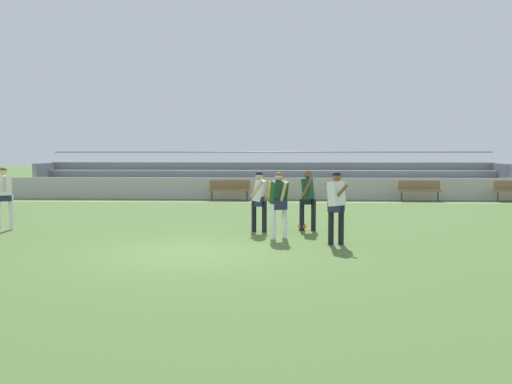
{
  "coord_description": "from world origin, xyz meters",
  "views": [
    {
      "loc": [
        2.02,
        -11.78,
        2.13
      ],
      "look_at": [
        1.15,
        5.58,
        0.91
      ],
      "focal_mm": 39.88,
      "sensor_mm": 36.0,
      "label": 1
    }
  ],
  "objects_px": {
    "player_dark_deep_cover": "(308,195)",
    "soccer_ball": "(302,226)",
    "player_white_challenging": "(4,192)",
    "bench_far_right": "(419,189)",
    "bench_near_wall_gap": "(230,188)",
    "player_white_on_ball": "(259,196)",
    "bleacher_stand": "(269,177)",
    "player_dark_pressing_high": "(279,199)",
    "trash_bin": "(275,191)",
    "player_white_wide_right": "(336,201)"
  },
  "relations": [
    {
      "from": "player_dark_deep_cover",
      "to": "soccer_ball",
      "type": "bearing_deg",
      "value": 153.55
    },
    {
      "from": "player_white_challenging",
      "to": "bench_far_right",
      "type": "bearing_deg",
      "value": 36.38
    },
    {
      "from": "bench_near_wall_gap",
      "to": "player_white_on_ball",
      "type": "height_order",
      "value": "player_white_on_ball"
    },
    {
      "from": "bleacher_stand",
      "to": "player_dark_deep_cover",
      "type": "relative_size",
      "value": 13.68
    },
    {
      "from": "player_white_on_ball",
      "to": "soccer_ball",
      "type": "relative_size",
      "value": 7.36
    },
    {
      "from": "player_white_challenging",
      "to": "player_white_on_ball",
      "type": "bearing_deg",
      "value": 0.2
    },
    {
      "from": "player_white_on_ball",
      "to": "player_dark_pressing_high",
      "type": "distance_m",
      "value": 1.27
    },
    {
      "from": "bleacher_stand",
      "to": "soccer_ball",
      "type": "xyz_separation_m",
      "value": [
        1.25,
        -12.5,
        -0.79
      ]
    },
    {
      "from": "soccer_ball",
      "to": "player_dark_pressing_high",
      "type": "bearing_deg",
      "value": -112.03
    },
    {
      "from": "bench_near_wall_gap",
      "to": "player_dark_pressing_high",
      "type": "relative_size",
      "value": 1.09
    },
    {
      "from": "bench_near_wall_gap",
      "to": "player_white_challenging",
      "type": "distance_m",
      "value": 11.23
    },
    {
      "from": "trash_bin",
      "to": "player_dark_pressing_high",
      "type": "height_order",
      "value": "player_dark_pressing_high"
    },
    {
      "from": "player_white_on_ball",
      "to": "player_dark_pressing_high",
      "type": "relative_size",
      "value": 0.98
    },
    {
      "from": "player_white_wide_right",
      "to": "player_white_challenging",
      "type": "distance_m",
      "value": 9.03
    },
    {
      "from": "bench_far_right",
      "to": "soccer_ball",
      "type": "bearing_deg",
      "value": -119.46
    },
    {
      "from": "trash_bin",
      "to": "player_white_on_ball",
      "type": "distance_m",
      "value": 9.65
    },
    {
      "from": "player_white_on_ball",
      "to": "player_dark_pressing_high",
      "type": "bearing_deg",
      "value": -64.94
    },
    {
      "from": "bleacher_stand",
      "to": "bench_near_wall_gap",
      "type": "relative_size",
      "value": 12.56
    },
    {
      "from": "bleacher_stand",
      "to": "soccer_ball",
      "type": "height_order",
      "value": "bleacher_stand"
    },
    {
      "from": "player_white_on_ball",
      "to": "player_dark_pressing_high",
      "type": "height_order",
      "value": "player_dark_pressing_high"
    },
    {
      "from": "trash_bin",
      "to": "soccer_ball",
      "type": "bearing_deg",
      "value": -84.47
    },
    {
      "from": "player_dark_deep_cover",
      "to": "player_white_on_ball",
      "type": "bearing_deg",
      "value": -167.3
    },
    {
      "from": "player_dark_pressing_high",
      "to": "player_dark_deep_cover",
      "type": "bearing_deg",
      "value": 62.13
    },
    {
      "from": "player_dark_deep_cover",
      "to": "player_white_wide_right",
      "type": "height_order",
      "value": "player_white_wide_right"
    },
    {
      "from": "player_dark_pressing_high",
      "to": "player_white_challenging",
      "type": "bearing_deg",
      "value": 171.43
    },
    {
      "from": "bench_near_wall_gap",
      "to": "soccer_ball",
      "type": "bearing_deg",
      "value": -73.05
    },
    {
      "from": "player_white_on_ball",
      "to": "soccer_ball",
      "type": "bearing_deg",
      "value": 17.69
    },
    {
      "from": "player_dark_pressing_high",
      "to": "soccer_ball",
      "type": "bearing_deg",
      "value": 67.97
    },
    {
      "from": "bleacher_stand",
      "to": "player_white_on_ball",
      "type": "bearing_deg",
      "value": -89.56
    },
    {
      "from": "bench_near_wall_gap",
      "to": "player_white_challenging",
      "type": "bearing_deg",
      "value": -117.58
    },
    {
      "from": "player_white_wide_right",
      "to": "soccer_ball",
      "type": "relative_size",
      "value": 7.67
    },
    {
      "from": "bleacher_stand",
      "to": "player_dark_pressing_high",
      "type": "relative_size",
      "value": 13.71
    },
    {
      "from": "player_white_challenging",
      "to": "player_dark_pressing_high",
      "type": "bearing_deg",
      "value": -8.57
    },
    {
      "from": "bench_near_wall_gap",
      "to": "player_white_on_ball",
      "type": "relative_size",
      "value": 1.11
    },
    {
      "from": "player_white_wide_right",
      "to": "player_white_challenging",
      "type": "height_order",
      "value": "player_white_challenging"
    },
    {
      "from": "bench_near_wall_gap",
      "to": "trash_bin",
      "type": "distance_m",
      "value": 2.04
    },
    {
      "from": "bleacher_stand",
      "to": "player_dark_pressing_high",
      "type": "height_order",
      "value": "bleacher_stand"
    },
    {
      "from": "soccer_ball",
      "to": "player_dark_deep_cover",
      "type": "bearing_deg",
      "value": -26.45
    },
    {
      "from": "trash_bin",
      "to": "player_dark_deep_cover",
      "type": "relative_size",
      "value": 0.51
    },
    {
      "from": "trash_bin",
      "to": "player_white_challenging",
      "type": "distance_m",
      "value": 12.06
    },
    {
      "from": "player_dark_deep_cover",
      "to": "player_white_on_ball",
      "type": "distance_m",
      "value": 1.34
    },
    {
      "from": "player_white_challenging",
      "to": "player_dark_pressing_high",
      "type": "relative_size",
      "value": 1.05
    },
    {
      "from": "player_dark_pressing_high",
      "to": "trash_bin",
      "type": "bearing_deg",
      "value": 91.49
    },
    {
      "from": "player_white_challenging",
      "to": "soccer_ball",
      "type": "bearing_deg",
      "value": 2.78
    },
    {
      "from": "player_white_challenging",
      "to": "player_dark_pressing_high",
      "type": "height_order",
      "value": "player_white_challenging"
    },
    {
      "from": "soccer_ball",
      "to": "bench_near_wall_gap",
      "type": "bearing_deg",
      "value": 106.95
    },
    {
      "from": "trash_bin",
      "to": "player_dark_pressing_high",
      "type": "bearing_deg",
      "value": -88.51
    },
    {
      "from": "bench_far_right",
      "to": "player_white_wide_right",
      "type": "relative_size",
      "value": 1.07
    },
    {
      "from": "player_white_on_ball",
      "to": "soccer_ball",
      "type": "height_order",
      "value": "player_white_on_ball"
    },
    {
      "from": "player_white_on_ball",
      "to": "player_white_wide_right",
      "type": "relative_size",
      "value": 0.96
    }
  ]
}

